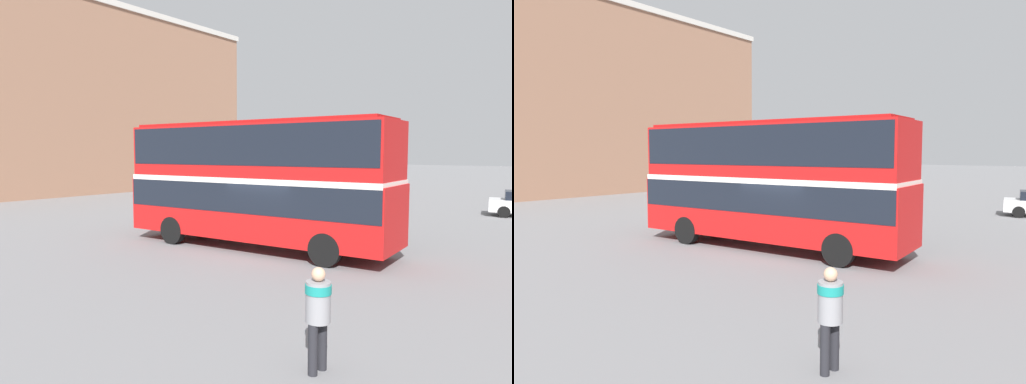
{
  "view_description": "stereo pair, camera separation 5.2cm",
  "coord_description": "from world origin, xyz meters",
  "views": [
    {
      "loc": [
        9.57,
        -12.85,
        3.58
      ],
      "look_at": [
        -1.01,
        0.3,
        2.11
      ],
      "focal_mm": 32.0,
      "sensor_mm": 36.0,
      "label": 1
    },
    {
      "loc": [
        9.61,
        -12.82,
        3.58
      ],
      "look_at": [
        -1.01,
        0.3,
        2.11
      ],
      "focal_mm": 32.0,
      "sensor_mm": 36.0,
      "label": 2
    }
  ],
  "objects": [
    {
      "name": "double_decker_bus",
      "position": [
        -1.01,
        0.3,
        2.69
      ],
      "size": [
        10.7,
        3.51,
        4.69
      ],
      "rotation": [
        0.0,
        0.0,
        0.09
      ],
      "color": "red",
      "rests_on": "ground_plane"
    },
    {
      "name": "ground_plane",
      "position": [
        0.0,
        0.0,
        0.0
      ],
      "size": [
        240.0,
        240.0,
        0.0
      ],
      "primitive_type": "plane",
      "color": "slate"
    },
    {
      "name": "pedestrian_foreground",
      "position": [
        5.86,
        -6.64,
        1.07
      ],
      "size": [
        0.46,
        0.46,
        1.74
      ],
      "rotation": [
        0.0,
        0.0,
        3.08
      ],
      "color": "#232328",
      "rests_on": "ground_plane"
    },
    {
      "name": "building_row_left",
      "position": [
        -29.52,
        10.92,
        8.28
      ],
      "size": [
        9.17,
        31.94,
        16.54
      ],
      "color": "#9E7056",
      "rests_on": "ground_plane"
    }
  ]
}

